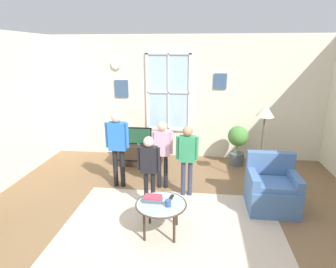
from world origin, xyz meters
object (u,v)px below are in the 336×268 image
Objects in this scene: person_black_shirt at (149,164)px; person_blue_shirt at (117,141)px; cup at (168,203)px; potted_plant_by_window at (238,142)px; coffee_table at (161,206)px; remote_near_cup at (171,197)px; person_pink_shirt at (162,147)px; remote_near_books at (168,204)px; book_stack at (153,199)px; floor_lamp at (265,119)px; person_green_shirt at (187,153)px; tv_stand at (139,154)px; armchair at (272,189)px; television at (138,136)px.

person_blue_shirt is at bearing 136.94° from person_black_shirt.
potted_plant_by_window is (1.23, 2.72, 0.03)m from cup.
coffee_table is 0.22m from remote_near_cup.
person_pink_shirt is 1.06× the size of person_black_shirt.
coffee_table is at bearing 176.22° from remote_near_books.
book_stack is 2.52m from floor_lamp.
coffee_table is 1.23m from person_green_shirt.
cup is 1.24m from person_green_shirt.
person_blue_shirt reaches higher than coffee_table.
person_green_shirt reaches higher than tv_stand.
person_green_shirt is 0.88× the size of person_blue_shirt.
person_black_shirt is (-0.38, 0.69, 0.29)m from remote_near_books.
tv_stand is 2.71m from cup.
tv_stand is at bearing 110.82° from cup.
person_blue_shirt reaches higher than person_green_shirt.
person_green_shirt is (0.29, 1.13, 0.37)m from coffee_table.
armchair is 0.60× the size of person_blue_shirt.
coffee_table is at bearing -83.05° from person_pink_shirt.
television is 0.47× the size of person_pink_shirt.
cup is (-1.58, -0.93, 0.18)m from armchair.
person_black_shirt is (-0.41, 0.51, 0.29)m from remote_near_cup.
remote_near_books is 0.11× the size of person_green_shirt.
cup is at bearing -95.60° from remote_near_cup.
tv_stand is 3.98× the size of book_stack.
coffee_table reaches higher than tv_stand.
person_green_shirt is 0.73m from person_black_shirt.
person_blue_shirt is 0.92× the size of floor_lamp.
cup is (0.96, -2.51, -0.16)m from television.
cup is (0.22, -0.10, 0.01)m from book_stack.
cup is 0.87m from person_black_shirt.
person_pink_shirt is (0.69, -1.09, 0.14)m from television.
person_green_shirt is (0.20, 1.14, 0.33)m from remote_near_books.
tv_stand is 2.22m from potted_plant_by_window.
coffee_table is 1.73m from person_blue_shirt.
person_black_shirt is 0.77× the size of floor_lamp.
remote_near_books is at bearing -100.34° from remote_near_cup.
tv_stand is 1.20× the size of armchair.
cup is at bearing -79.23° from person_pink_shirt.
cup is 0.67× the size of remote_near_books.
person_blue_shirt is at bearing 128.75° from remote_near_books.
person_pink_shirt reaches higher than cup.
person_blue_shirt is at bearing 128.09° from cup.
book_stack is at bearing -153.68° from remote_near_cup.
person_blue_shirt is 2.67m from floor_lamp.
remote_near_cup is 0.12× the size of person_black_shirt.
book_stack is 0.22× the size of person_black_shirt.
floor_lamp reaches higher than person_black_shirt.
remote_near_books is 1.20m from person_green_shirt.
person_green_shirt is at bearing -49.20° from television.
remote_near_books is 0.18m from remote_near_cup.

